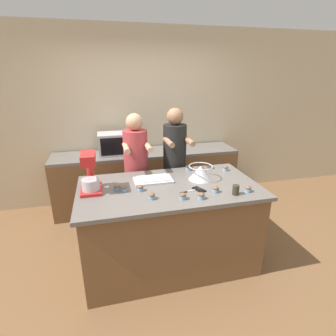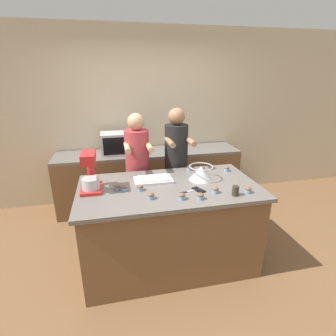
{
  "view_description": "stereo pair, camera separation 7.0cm",
  "coord_description": "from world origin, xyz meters",
  "px_view_note": "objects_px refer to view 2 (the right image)",
  "views": [
    {
      "loc": [
        -0.61,
        -2.39,
        2.04
      ],
      "look_at": [
        0.0,
        0.05,
        1.11
      ],
      "focal_mm": 28.0,
      "sensor_mm": 36.0,
      "label": 1
    },
    {
      "loc": [
        -0.54,
        -2.41,
        2.04
      ],
      "look_at": [
        0.0,
        0.05,
        1.11
      ],
      "focal_mm": 28.0,
      "sensor_mm": 36.0,
      "label": 2
    }
  ],
  "objects_px": {
    "baking_tray": "(153,179)",
    "cupcake_2": "(227,169)",
    "person_left": "(138,172)",
    "stand_mixer": "(90,174)",
    "knife": "(188,192)",
    "cupcake_3": "(124,188)",
    "cupcake_1": "(182,196)",
    "cupcake_10": "(200,196)",
    "cupcake_5": "(117,187)",
    "cell_phone": "(199,190)",
    "cupcake_4": "(151,196)",
    "cupcake_7": "(248,190)",
    "person_right": "(176,167)",
    "mixing_bowl": "(201,172)",
    "cupcake_8": "(202,169)",
    "drinking_glass": "(235,191)",
    "cupcake_9": "(140,188)",
    "microwave_oven": "(117,143)",
    "cupcake_6": "(189,168)",
    "cupcake_0": "(215,190)"
  },
  "relations": [
    {
      "from": "cupcake_0",
      "to": "cupcake_3",
      "type": "bearing_deg",
      "value": 164.82
    },
    {
      "from": "cell_phone",
      "to": "cupcake_7",
      "type": "relative_size",
      "value": 2.48
    },
    {
      "from": "baking_tray",
      "to": "cupcake_7",
      "type": "height_order",
      "value": "cupcake_7"
    },
    {
      "from": "person_left",
      "to": "cell_phone",
      "type": "height_order",
      "value": "person_left"
    },
    {
      "from": "drinking_glass",
      "to": "microwave_oven",
      "type": "bearing_deg",
      "value": 120.34
    },
    {
      "from": "cupcake_4",
      "to": "cupcake_9",
      "type": "xyz_separation_m",
      "value": [
        -0.08,
        0.2,
        0.0
      ]
    },
    {
      "from": "stand_mixer",
      "to": "cupcake_5",
      "type": "distance_m",
      "value": 0.29
    },
    {
      "from": "cupcake_2",
      "to": "cupcake_7",
      "type": "bearing_deg",
      "value": -94.4
    },
    {
      "from": "cupcake_5",
      "to": "cupcake_2",
      "type": "bearing_deg",
      "value": 11.24
    },
    {
      "from": "person_right",
      "to": "cupcake_8",
      "type": "height_order",
      "value": "person_right"
    },
    {
      "from": "microwave_oven",
      "to": "cupcake_9",
      "type": "xyz_separation_m",
      "value": [
        0.16,
        -1.47,
        -0.08
      ]
    },
    {
      "from": "person_left",
      "to": "stand_mixer",
      "type": "xyz_separation_m",
      "value": [
        -0.52,
        -0.62,
        0.26
      ]
    },
    {
      "from": "cupcake_1",
      "to": "cupcake_10",
      "type": "bearing_deg",
      "value": -11.75
    },
    {
      "from": "person_right",
      "to": "knife",
      "type": "bearing_deg",
      "value": -96.32
    },
    {
      "from": "cell_phone",
      "to": "cupcake_1",
      "type": "height_order",
      "value": "cupcake_1"
    },
    {
      "from": "cupcake_3",
      "to": "cupcake_6",
      "type": "xyz_separation_m",
      "value": [
        0.8,
        0.41,
        0.0
      ]
    },
    {
      "from": "microwave_oven",
      "to": "mixing_bowl",
      "type": "bearing_deg",
      "value": -57.59
    },
    {
      "from": "person_left",
      "to": "cupcake_5",
      "type": "distance_m",
      "value": 0.73
    },
    {
      "from": "cupcake_8",
      "to": "cupcake_10",
      "type": "relative_size",
      "value": 1.0
    },
    {
      "from": "stand_mixer",
      "to": "cupcake_8",
      "type": "xyz_separation_m",
      "value": [
        1.25,
        0.26,
        -0.14
      ]
    },
    {
      "from": "cell_phone",
      "to": "cupcake_4",
      "type": "bearing_deg",
      "value": -170.63
    },
    {
      "from": "cupcake_10",
      "to": "cupcake_6",
      "type": "bearing_deg",
      "value": 80.78
    },
    {
      "from": "cupcake_7",
      "to": "cupcake_4",
      "type": "bearing_deg",
      "value": 175.56
    },
    {
      "from": "drinking_glass",
      "to": "cupcake_0",
      "type": "xyz_separation_m",
      "value": [
        -0.17,
        0.09,
        -0.02
      ]
    },
    {
      "from": "cupcake_7",
      "to": "cupcake_8",
      "type": "relative_size",
      "value": 1.0
    },
    {
      "from": "person_left",
      "to": "person_right",
      "type": "height_order",
      "value": "person_right"
    },
    {
      "from": "person_right",
      "to": "cupcake_10",
      "type": "xyz_separation_m",
      "value": [
        -0.03,
        -1.04,
        0.09
      ]
    },
    {
      "from": "drinking_glass",
      "to": "person_right",
      "type": "bearing_deg",
      "value": 107.24
    },
    {
      "from": "cell_phone",
      "to": "knife",
      "type": "bearing_deg",
      "value": -174.23
    },
    {
      "from": "person_left",
      "to": "microwave_oven",
      "type": "xyz_separation_m",
      "value": [
        -0.22,
        0.74,
        0.2
      ]
    },
    {
      "from": "cupcake_6",
      "to": "cupcake_8",
      "type": "xyz_separation_m",
      "value": [
        0.14,
        -0.06,
        0.0
      ]
    },
    {
      "from": "baking_tray",
      "to": "cupcake_2",
      "type": "xyz_separation_m",
      "value": [
        0.9,
        0.11,
        0.01
      ]
    },
    {
      "from": "microwave_oven",
      "to": "knife",
      "type": "distance_m",
      "value": 1.72
    },
    {
      "from": "knife",
      "to": "person_left",
      "type": "bearing_deg",
      "value": 115.01
    },
    {
      "from": "mixing_bowl",
      "to": "cupcake_8",
      "type": "relative_size",
      "value": 4.08
    },
    {
      "from": "person_right",
      "to": "stand_mixer",
      "type": "relative_size",
      "value": 4.18
    },
    {
      "from": "drinking_glass",
      "to": "cupcake_10",
      "type": "height_order",
      "value": "drinking_glass"
    },
    {
      "from": "cell_phone",
      "to": "cupcake_0",
      "type": "xyz_separation_m",
      "value": [
        0.14,
        -0.09,
        0.03
      ]
    },
    {
      "from": "person_right",
      "to": "cupcake_5",
      "type": "xyz_separation_m",
      "value": [
        -0.77,
        -0.66,
        0.09
      ]
    },
    {
      "from": "drinking_glass",
      "to": "knife",
      "type": "xyz_separation_m",
      "value": [
        -0.42,
        0.17,
        -0.04
      ]
    },
    {
      "from": "person_right",
      "to": "mixing_bowl",
      "type": "xyz_separation_m",
      "value": [
        0.13,
        -0.59,
        0.14
      ]
    },
    {
      "from": "cupcake_3",
      "to": "cupcake_5",
      "type": "distance_m",
      "value": 0.07
    },
    {
      "from": "cupcake_6",
      "to": "person_left",
      "type": "bearing_deg",
      "value": 153.71
    },
    {
      "from": "cell_phone",
      "to": "cupcake_1",
      "type": "relative_size",
      "value": 2.48
    },
    {
      "from": "mixing_bowl",
      "to": "microwave_oven",
      "type": "relative_size",
      "value": 0.56
    },
    {
      "from": "cupcake_5",
      "to": "cupcake_10",
      "type": "distance_m",
      "value": 0.83
    },
    {
      "from": "stand_mixer",
      "to": "cupcake_10",
      "type": "distance_m",
      "value": 1.08
    },
    {
      "from": "cupcake_4",
      "to": "microwave_oven",
      "type": "bearing_deg",
      "value": 98.15
    },
    {
      "from": "knife",
      "to": "cupcake_3",
      "type": "height_order",
      "value": "cupcake_3"
    },
    {
      "from": "microwave_oven",
      "to": "cupcake_10",
      "type": "xyz_separation_m",
      "value": [
        0.68,
        -1.78,
        -0.08
      ]
    }
  ]
}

